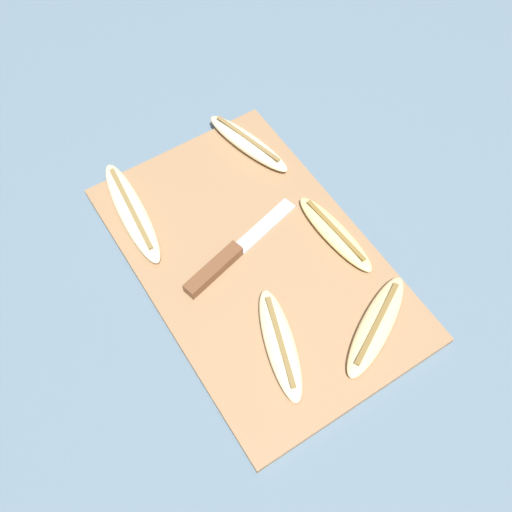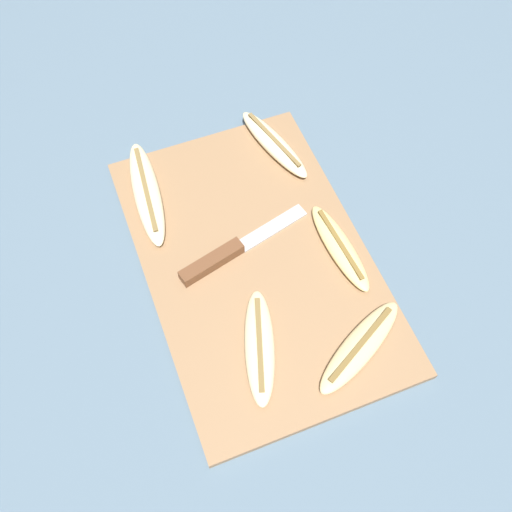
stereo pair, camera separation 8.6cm
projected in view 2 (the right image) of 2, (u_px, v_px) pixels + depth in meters
The scene contains 8 objects.
ground_plane at pixel (256, 264), 0.88m from camera, with size 4.00×4.00×0.00m, color slate.
cutting_board at pixel (256, 262), 0.87m from camera, with size 0.50×0.32×0.01m.
knife at pixel (223, 256), 0.86m from camera, with size 0.07×0.21×0.02m.
banana_cream_curved at pixel (260, 346), 0.79m from camera, with size 0.17×0.09×0.02m.
banana_golden_short at pixel (340, 247), 0.87m from camera, with size 0.16×0.05×0.02m.
banana_bright_far at pixel (274, 144), 0.96m from camera, with size 0.17×0.08×0.02m.
banana_mellow_near at pixel (360, 346), 0.79m from camera, with size 0.12×0.17×0.02m.
banana_pale_long at pixel (147, 192), 0.91m from camera, with size 0.20×0.06×0.02m.
Camera 2 is at (0.40, -0.16, 0.76)m, focal length 42.00 mm.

